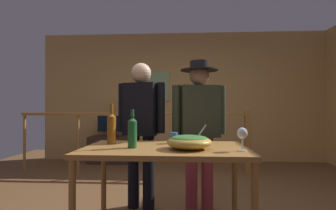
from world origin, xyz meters
TOP-DOWN VIEW (x-y plane):
  - back_wall at (0.00, 2.74)m, footprint 5.95×0.10m
  - framed_picture at (-0.55, 2.68)m, footprint 0.56×0.03m
  - stair_railing at (-0.21, 1.56)m, footprint 3.91×0.10m
  - tv_console at (-1.41, 2.39)m, footprint 0.90×0.40m
  - flat_screen_tv at (-1.41, 2.36)m, footprint 0.56×0.12m
  - serving_table at (-0.10, -0.65)m, footprint 1.36×0.81m
  - salad_bowl at (0.09, -0.75)m, footprint 0.36×0.36m
  - wine_glass at (0.50, -0.82)m, footprint 0.08×0.08m
  - wine_bottle_amber at (-0.60, -0.50)m, footprint 0.08×0.08m
  - wine_bottle_green at (-0.37, -0.72)m, footprint 0.07×0.07m
  - mug_blue at (-0.04, -0.43)m, footprint 0.11×0.07m
  - person_standing_left at (-0.43, 0.05)m, footprint 0.54×0.30m
  - person_standing_right at (0.22, 0.05)m, footprint 0.59×0.41m

SIDE VIEW (x-z plane):
  - tv_console at x=-1.41m, z-range 0.00..0.53m
  - serving_table at x=-0.10m, z-range 0.32..1.11m
  - stair_railing at x=-0.21m, z-range 0.17..1.25m
  - flat_screen_tv at x=-1.41m, z-range 0.57..1.00m
  - mug_blue at x=-0.04m, z-range 0.79..0.89m
  - salad_bowl at x=0.09m, z-range 0.75..0.95m
  - wine_glass at x=0.50m, z-range 0.83..1.00m
  - wine_bottle_green at x=-0.37m, z-range 0.76..1.08m
  - wine_bottle_amber at x=-0.60m, z-range 0.75..1.12m
  - person_standing_left at x=-0.43m, z-range 0.14..1.75m
  - person_standing_right at x=0.22m, z-range 0.16..1.79m
  - back_wall at x=0.00m, z-range 0.00..2.68m
  - framed_picture at x=-0.55m, z-range 1.25..1.87m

